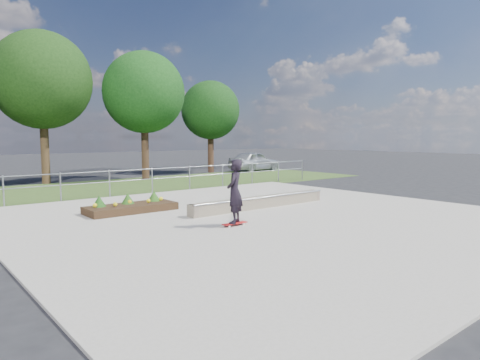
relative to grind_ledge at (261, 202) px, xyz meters
name	(u,v)px	position (x,y,z in m)	size (l,w,h in m)	color
ground	(265,218)	(-1.05, -1.35, -0.26)	(120.00, 120.00, 0.00)	black
grass_verge	(120,187)	(-1.05, 9.65, -0.25)	(30.00, 8.00, 0.02)	#30491D
concrete_slab	(265,217)	(-1.05, -1.35, -0.23)	(15.00, 15.00, 0.06)	gray
fence	(152,177)	(-1.05, 6.15, 0.51)	(20.06, 0.06, 1.20)	#919499
tree_mid_left	(42,80)	(-3.55, 13.65, 5.34)	(5.25, 5.25, 8.25)	#342315
tree_mid_right	(144,93)	(1.95, 12.65, 4.97)	(4.90, 4.90, 7.70)	black
tree_far_right	(211,110)	(7.95, 14.15, 4.21)	(4.20, 4.20, 6.60)	black
grind_ledge	(261,202)	(0.00, 0.00, 0.00)	(6.00, 0.44, 0.43)	#6B604F
planter_bed	(131,206)	(-3.96, 2.22, -0.02)	(3.00, 1.20, 0.61)	black
skateboarder	(235,192)	(-2.69, -1.84, 0.78)	(0.80, 0.74, 1.90)	white
parked_car	(254,161)	(11.29, 13.18, 0.48)	(1.77, 4.39, 1.50)	#A2A7AB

